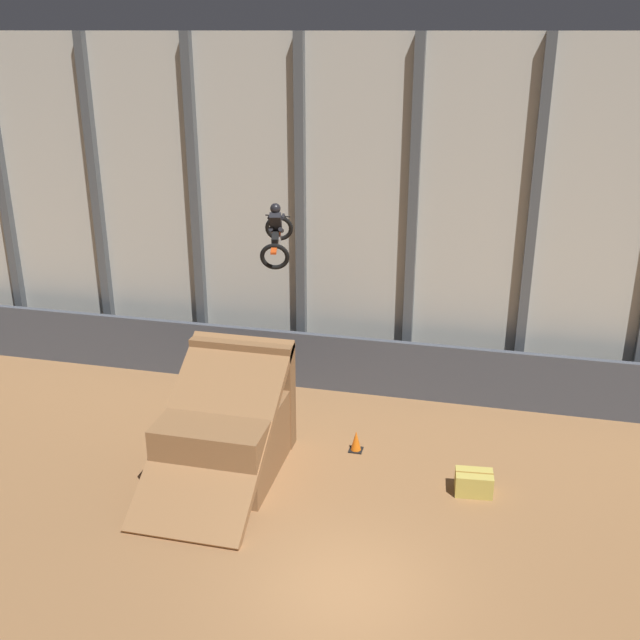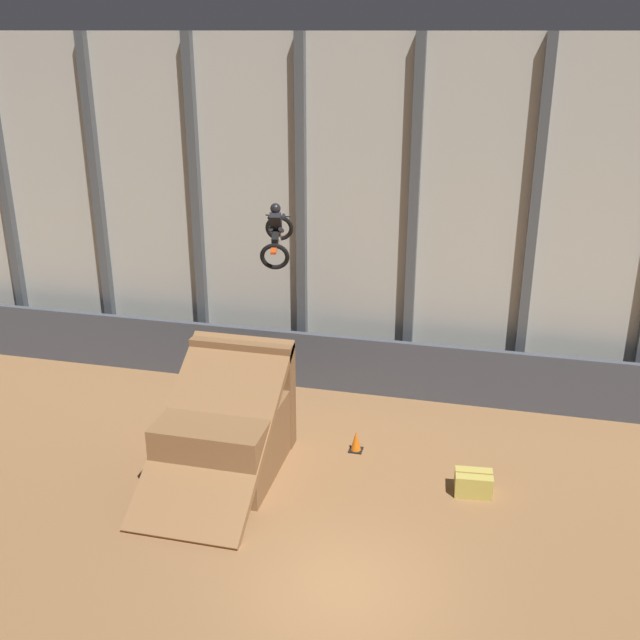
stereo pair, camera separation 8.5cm
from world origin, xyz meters
The scene contains 7 objects.
ground_plane centered at (0.00, 0.00, 0.00)m, with size 60.00×60.00×0.00m, color #996B42.
arena_back_wall centered at (0.00, 9.72, 5.26)m, with size 32.00×0.40×10.53m.
lower_barrier centered at (0.00, 8.76, 0.91)m, with size 31.36×0.20×1.82m.
dirt_ramp centered at (-3.85, 3.92, 1.06)m, with size 2.77×4.90×3.11m.
rider_bike_solo centered at (-2.95, 5.60, 5.77)m, with size 1.04×1.90×1.62m.
traffic_cone_near_ramp centered at (-0.78, 5.33, 0.28)m, with size 0.36×0.36×0.58m.
hay_bale_trackside centered at (2.38, 4.06, 0.28)m, with size 0.95×0.68×0.57m.
Camera 1 is at (2.32, -11.88, 10.55)m, focal length 42.00 mm.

